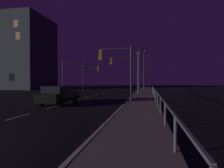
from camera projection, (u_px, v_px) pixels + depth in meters
name	position (u px, v px, depth m)	size (l,w,h in m)	color
ground_plane	(89.00, 97.00, 22.70)	(112.00, 112.00, 0.00)	black
sidewalk_right	(144.00, 97.00, 21.46)	(2.60, 77.00, 0.14)	gray
lane_markings_center	(96.00, 95.00, 26.14)	(0.14, 50.00, 0.01)	silver
lane_edge_line	(134.00, 94.00, 26.66)	(0.14, 53.00, 0.01)	silver
car	(59.00, 95.00, 15.69)	(1.92, 4.44, 1.57)	black
traffic_light_far_left	(116.00, 63.00, 16.82)	(3.11, 0.34, 4.96)	#2D3033
traffic_light_mid_right	(74.00, 71.00, 28.77)	(3.79, 0.63, 4.95)	#2D3033
traffic_light_far_center	(125.00, 67.00, 25.78)	(3.99, 0.76, 5.30)	#4C4C51
traffic_light_overhead_east	(90.00, 73.00, 37.85)	(3.50, 0.44, 5.07)	#2D3033
street_lamp_corner	(143.00, 68.00, 35.79)	(1.46, 1.33, 7.20)	#2D3033
street_lamp_mid_block	(140.00, 66.00, 29.61)	(1.35, 1.09, 6.80)	#2D3033
barrier_fence	(157.00, 95.00, 14.89)	(0.09, 26.19, 0.98)	#59595E
building_distant	(14.00, 54.00, 44.57)	(16.23, 11.77, 16.62)	#3D424C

